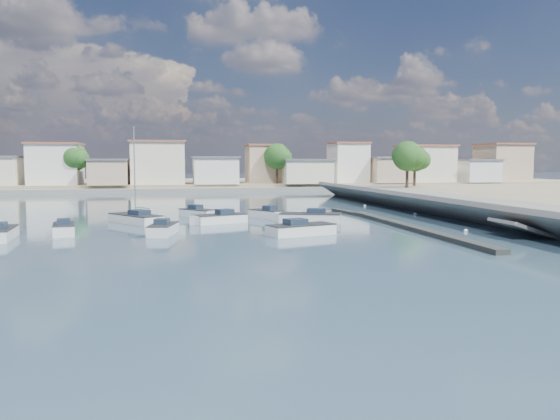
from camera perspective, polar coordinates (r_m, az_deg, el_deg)
name	(u,v)px	position (r m, az deg, el deg)	size (l,w,h in m)	color
ground	(266,204)	(73.40, -1.43, 0.64)	(400.00, 400.00, 0.00)	#293D52
seawall_walkway	(513,213)	(54.92, 23.13, -0.28)	(5.00, 90.00, 1.80)	slate
breakwater	(396,224)	(49.11, 12.07, -1.43)	(2.00, 31.02, 0.35)	black
far_shore_land	(228,184)	(124.84, -5.50, 2.74)	(160.00, 40.00, 1.40)	gray
far_shore_quay	(239,190)	(104.00, -4.34, 2.13)	(160.00, 2.50, 0.80)	slate
far_town	(287,166)	(111.47, 0.77, 4.67)	(113.01, 12.80, 8.35)	beige
shore_trees	(285,159)	(102.37, 0.49, 5.36)	(74.56, 38.32, 7.92)	#38281E
motorboat_a	(64,229)	(45.68, -21.65, -1.89)	(2.22, 4.50, 1.48)	white
motorboat_b	(164,229)	(43.40, -12.04, -1.99)	(2.48, 4.62, 1.48)	white
motorboat_c	(307,218)	(51.26, 2.84, -0.82)	(6.37, 4.01, 1.48)	white
motorboat_d	(217,219)	(50.24, -6.57, -0.97)	(5.39, 3.64, 1.48)	white
motorboat_e	(0,234)	(44.78, -27.25, -2.22)	(2.37, 5.54, 1.48)	white
motorboat_f	(265,214)	(54.76, -1.55, -0.45)	(3.39, 4.02, 1.48)	white
motorboat_g	(200,214)	(55.87, -8.38, -0.39)	(3.97, 4.41, 1.48)	white
motorboat_h	(304,230)	(42.19, 2.55, -2.08)	(5.90, 3.63, 1.48)	white
sailboat	(134,219)	(51.90, -15.02, -0.88)	(5.31, 6.34, 9.00)	white
mooring_buoys	(408,222)	(51.94, 13.20, -1.24)	(12.21, 40.40, 0.37)	white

